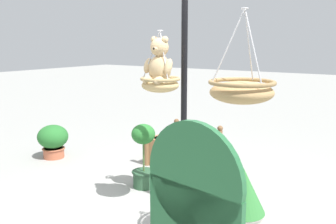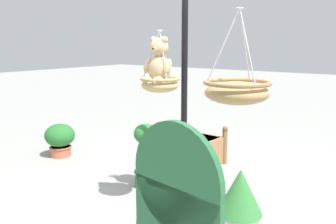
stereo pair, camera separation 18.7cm
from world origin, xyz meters
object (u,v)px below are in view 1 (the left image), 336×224
object	(u,v)px
potted_plant_small_succulent	(242,203)
display_pole_central	(184,144)
potted_plant_bushy_green	(144,155)
potted_plant_trailing_ivy	(53,140)
hanging_basket_with_teddy	(160,84)
teddy_bear	(159,64)
wooden_planter_box	(183,149)
hanging_basket_left_high	(242,91)

from	to	relation	value
potted_plant_small_succulent	display_pole_central	bearing A→B (deg)	-20.32
potted_plant_bushy_green	potted_plant_trailing_ivy	distance (m)	2.03
hanging_basket_with_teddy	display_pole_central	bearing A→B (deg)	-120.96
potted_plant_bushy_green	teddy_bear	bearing A→B (deg)	141.79
potted_plant_trailing_ivy	teddy_bear	bearing A→B (deg)	166.89
potted_plant_small_succulent	potted_plant_trailing_ivy	bearing A→B (deg)	-10.23
wooden_planter_box	potted_plant_bushy_green	xyz separation A→B (m)	(-0.05, 1.09, 0.20)
display_pole_central	teddy_bear	bearing A→B (deg)	61.29
potted_plant_bushy_green	potted_plant_small_succulent	xyz separation A→B (m)	(-1.59, 0.50, -0.07)
teddy_bear	potted_plant_small_succulent	size ratio (longest dim) A/B	0.69
potted_plant_bushy_green	potted_plant_trailing_ivy	size ratio (longest dim) A/B	1.54
potted_plant_bushy_green	hanging_basket_with_teddy	bearing A→B (deg)	143.29
hanging_basket_with_teddy	wooden_planter_box	size ratio (longest dim) A/B	0.67
hanging_basket_with_teddy	potted_plant_small_succulent	xyz separation A→B (m)	(-1.02, 0.07, -1.09)
hanging_basket_left_high	potted_plant_trailing_ivy	size ratio (longest dim) A/B	1.40
display_pole_central	hanging_basket_with_teddy	xyz separation A→B (m)	(0.15, 0.25, 0.72)
hanging_basket_left_high	wooden_planter_box	size ratio (longest dim) A/B	0.79
teddy_bear	wooden_planter_box	size ratio (longest dim) A/B	0.51
teddy_bear	potted_plant_trailing_ivy	world-z (taller)	teddy_bear
hanging_basket_left_high	potted_plant_small_succulent	world-z (taller)	hanging_basket_left_high
potted_plant_small_succulent	hanging_basket_with_teddy	bearing A→B (deg)	-4.01
display_pole_central	potted_plant_bushy_green	size ratio (longest dim) A/B	2.81
hanging_basket_left_high	potted_plant_trailing_ivy	bearing A→B (deg)	-14.20
hanging_basket_left_high	wooden_planter_box	xyz separation A→B (m)	(1.70, -1.87, -1.27)
potted_plant_bushy_green	display_pole_central	bearing A→B (deg)	166.18
potted_plant_small_succulent	wooden_planter_box	bearing A→B (deg)	-44.09
teddy_bear	potted_plant_bushy_green	world-z (taller)	teddy_bear
hanging_basket_left_high	hanging_basket_with_teddy	bearing A→B (deg)	-17.93
display_pole_central	potted_plant_trailing_ivy	world-z (taller)	display_pole_central
potted_plant_small_succulent	potted_plant_trailing_ivy	size ratio (longest dim) A/B	1.31
hanging_basket_with_teddy	potted_plant_bushy_green	xyz separation A→B (m)	(0.57, -0.43, -1.02)
hanging_basket_with_teddy	hanging_basket_left_high	bearing A→B (deg)	162.07
display_pole_central	teddy_bear	distance (m)	0.98
display_pole_central	potted_plant_small_succulent	size ratio (longest dim) A/B	3.32
teddy_bear	potted_plant_bushy_green	size ratio (longest dim) A/B	0.59
hanging_basket_with_teddy	potted_plant_bushy_green	bearing A→B (deg)	-36.71
teddy_bear	wooden_planter_box	bearing A→B (deg)	-68.03
teddy_bear	wooden_planter_box	xyz separation A→B (m)	(0.62, -1.54, -1.44)
teddy_bear	potted_plant_small_succulent	bearing A→B (deg)	177.33
display_pole_central	teddy_bear	size ratio (longest dim) A/B	4.78
hanging_basket_left_high	potted_plant_bushy_green	xyz separation A→B (m)	(1.65, -0.78, -1.06)
display_pole_central	hanging_basket_with_teddy	distance (m)	0.77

